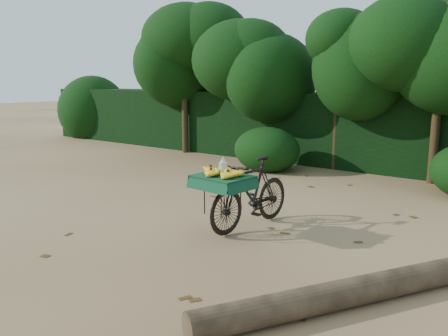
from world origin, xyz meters
The scene contains 7 objects.
ground centered at (0.00, 0.00, 0.00)m, with size 80.00×80.00×0.00m, color tan.
vendor_bicycle centered at (-0.79, 0.41, 0.53)m, with size 0.79×1.81×1.04m.
fallen_log centered at (1.51, -0.81, 0.14)m, with size 0.28×0.28×3.83m, color brown.
hedge_backdrop centered at (0.00, 6.30, 0.90)m, with size 26.00×1.80×1.80m, color black.
tree_row centered at (-0.65, 5.50, 2.00)m, with size 14.50×2.00×4.00m, color black, non-canonical shape.
bush_clumps centered at (0.50, 4.30, 0.45)m, with size 8.80×1.70×0.90m, color black, non-canonical shape.
leaf_litter centered at (0.00, 0.65, 0.01)m, with size 7.00×7.30×0.01m, color #473113, non-canonical shape.
Camera 1 is at (3.04, -5.13, 2.15)m, focal length 38.00 mm.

